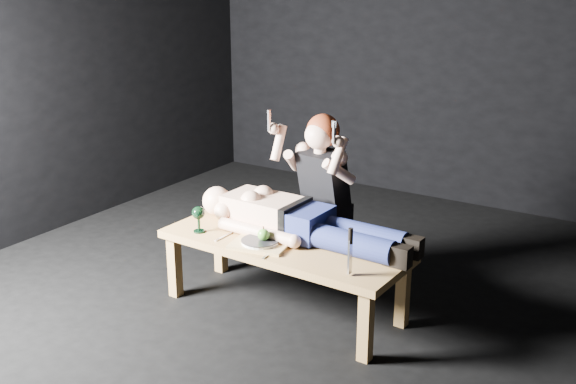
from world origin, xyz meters
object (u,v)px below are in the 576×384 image
(serving_tray, at_px, (260,244))
(carving_knife, at_px, (350,252))
(kneeling_woman, at_px, (330,196))
(goblet, at_px, (199,219))
(table, at_px, (284,276))
(lying_man, at_px, (302,217))

(serving_tray, distance_m, carving_knife, 0.65)
(carving_knife, bearing_deg, kneeling_woman, 127.29)
(kneeling_woman, relative_size, goblet, 7.08)
(goblet, bearing_deg, serving_tray, 1.99)
(goblet, relative_size, carving_knife, 0.62)
(table, distance_m, lying_man, 0.38)
(carving_knife, bearing_deg, serving_tray, 174.79)
(lying_man, height_order, carving_knife, carving_knife)
(table, bearing_deg, kneeling_woman, 90.17)
(table, xyz_separation_m, carving_knife, (0.55, -0.20, 0.36))
(table, distance_m, kneeling_woman, 0.65)
(table, bearing_deg, serving_tray, -121.35)
(serving_tray, bearing_deg, carving_knife, -7.11)
(carving_knife, bearing_deg, table, 161.37)
(table, height_order, carving_knife, carving_knife)
(kneeling_woman, xyz_separation_m, serving_tray, (-0.10, -0.67, -0.13))
(table, relative_size, lying_man, 1.06)
(serving_tray, xyz_separation_m, carving_knife, (0.63, -0.08, 0.12))
(kneeling_woman, bearing_deg, table, -82.16)
(serving_tray, height_order, goblet, goblet)
(table, distance_m, serving_tray, 0.28)
(goblet, xyz_separation_m, carving_knife, (1.08, -0.06, 0.05))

